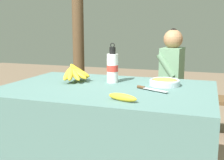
% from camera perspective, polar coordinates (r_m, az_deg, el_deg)
% --- Properties ---
extents(market_counter, '(1.40, 0.94, 0.75)m').
position_cam_1_polar(market_counter, '(2.00, -1.05, -12.04)').
color(market_counter, '#4C706B').
rests_on(market_counter, ground_plane).
extents(banana_bunch_ripe, '(0.18, 0.29, 0.15)m').
position_cam_1_polar(banana_bunch_ripe, '(2.08, -7.48, 1.50)').
color(banana_bunch_ripe, '#4C381E').
rests_on(banana_bunch_ripe, market_counter).
extents(serving_bowl, '(0.21, 0.21, 0.04)m').
position_cam_1_polar(serving_bowl, '(1.96, 10.65, -0.40)').
color(serving_bowl, silver).
rests_on(serving_bowl, market_counter).
extents(water_bottle, '(0.08, 0.08, 0.29)m').
position_cam_1_polar(water_bottle, '(2.03, 0.09, 2.61)').
color(water_bottle, white).
rests_on(water_bottle, market_counter).
extents(loose_banana_front, '(0.18, 0.09, 0.04)m').
position_cam_1_polar(loose_banana_front, '(1.52, 2.14, -3.52)').
color(loose_banana_front, gold).
rests_on(loose_banana_front, market_counter).
extents(knife, '(0.22, 0.13, 0.02)m').
position_cam_1_polar(knife, '(1.80, 7.27, -1.72)').
color(knife, '#BCBCC1').
rests_on(knife, market_counter).
extents(wooden_bench, '(1.89, 0.32, 0.44)m').
position_cam_1_polar(wooden_bench, '(3.15, 7.37, -3.75)').
color(wooden_bench, brown).
rests_on(wooden_bench, ground_plane).
extents(seated_vendor, '(0.42, 0.40, 1.14)m').
position_cam_1_polar(seated_vendor, '(3.03, 11.23, 1.18)').
color(seated_vendor, '#564C60').
rests_on(seated_vendor, ground_plane).
extents(banana_bunch_green, '(0.16, 0.25, 0.12)m').
position_cam_1_polar(banana_bunch_green, '(3.25, -1.01, -1.01)').
color(banana_bunch_green, '#4C381E').
rests_on(banana_bunch_green, wooden_bench).
extents(support_post_near, '(0.15, 0.15, 2.37)m').
position_cam_1_polar(support_post_near, '(3.72, -6.93, 11.07)').
color(support_post_near, '#4C3823').
rests_on(support_post_near, ground_plane).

